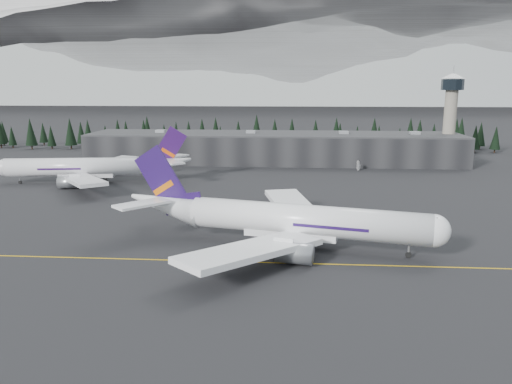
# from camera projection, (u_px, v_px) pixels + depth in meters

# --- Properties ---
(ground) EXTENTS (1400.00, 1400.00, 0.00)m
(ground) POSITION_uv_depth(u_px,v_px,m) (248.00, 259.00, 97.23)
(ground) COLOR black
(ground) RESTS_ON ground
(taxiline) EXTENTS (400.00, 0.40, 0.02)m
(taxiline) POSITION_uv_depth(u_px,v_px,m) (248.00, 262.00, 95.28)
(taxiline) COLOR gold
(taxiline) RESTS_ON ground
(terminal) EXTENTS (160.00, 30.00, 12.60)m
(terminal) POSITION_uv_depth(u_px,v_px,m) (274.00, 148.00, 217.76)
(terminal) COLOR black
(terminal) RESTS_ON ground
(control_tower) EXTENTS (10.00, 10.00, 37.70)m
(control_tower) POSITION_uv_depth(u_px,v_px,m) (451.00, 108.00, 211.66)
(control_tower) COLOR gray
(control_tower) RESTS_ON ground
(treeline) EXTENTS (360.00, 20.00, 15.00)m
(treeline) POSITION_uv_depth(u_px,v_px,m) (277.00, 136.00, 253.58)
(treeline) COLOR black
(treeline) RESTS_ON ground
(mountain_ridge) EXTENTS (4400.00, 900.00, 420.00)m
(mountain_ridge) POSITION_uv_depth(u_px,v_px,m) (290.00, 100.00, 1072.10)
(mountain_ridge) COLOR white
(mountain_ridge) RESTS_ON ground
(jet_main) EXTENTS (68.07, 62.12, 20.33)m
(jet_main) POSITION_uv_depth(u_px,v_px,m) (278.00, 219.00, 104.33)
(jet_main) COLOR white
(jet_main) RESTS_ON ground
(jet_parked) EXTENTS (65.94, 60.50, 19.45)m
(jet_parked) POSITION_uv_depth(u_px,v_px,m) (94.00, 167.00, 171.19)
(jet_parked) COLOR silver
(jet_parked) RESTS_ON ground
(gse_vehicle_a) EXTENTS (3.78, 5.65, 1.44)m
(gse_vehicle_a) POSITION_uv_depth(u_px,v_px,m) (161.00, 171.00, 191.08)
(gse_vehicle_a) COLOR silver
(gse_vehicle_a) RESTS_ON ground
(gse_vehicle_b) EXTENTS (4.20, 2.76, 1.33)m
(gse_vehicle_b) POSITION_uv_depth(u_px,v_px,m) (358.00, 169.00, 197.19)
(gse_vehicle_b) COLOR silver
(gse_vehicle_b) RESTS_ON ground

